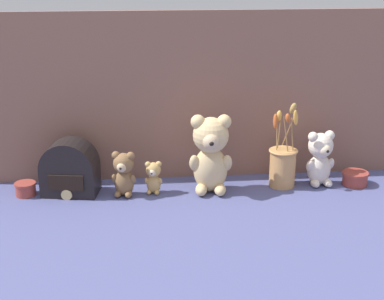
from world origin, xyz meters
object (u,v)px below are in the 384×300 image
teddy_bear_medium (320,157)px  teddy_bear_tiny (153,177)px  vintage_radio (70,171)px  decorative_tin_short (355,178)px  teddy_bear_small (124,173)px  decorative_tin_tall (26,189)px  teddy_bear_large (211,152)px  flower_vase (283,164)px

teddy_bear_medium → teddy_bear_tiny: (-0.66, -0.03, -0.05)m
teddy_bear_medium → vintage_radio: 0.98m
decorative_tin_short → teddy_bear_small: bearing=-178.4°
decorative_tin_tall → teddy_bear_medium: bearing=0.1°
teddy_bear_small → decorative_tin_short: teddy_bear_small is taller
teddy_bear_medium → decorative_tin_tall: (-1.15, -0.00, -0.09)m
teddy_bear_large → flower_vase: bearing=6.8°
teddy_bear_large → vintage_radio: (-0.54, 0.03, -0.07)m
teddy_bear_tiny → vintage_radio: size_ratio=0.57×
teddy_bear_medium → decorative_tin_short: 0.17m
teddy_bear_large → vintage_radio: bearing=176.4°
teddy_bear_large → decorative_tin_tall: size_ratio=3.81×
teddy_bear_tiny → decorative_tin_tall: size_ratio=1.60×
teddy_bear_medium → teddy_bear_tiny: teddy_bear_medium is taller
teddy_bear_tiny → vintage_radio: vintage_radio is taller
flower_vase → teddy_bear_tiny: bearing=-176.7°
teddy_bear_tiny → decorative_tin_tall: bearing=177.3°
teddy_bear_small → vintage_radio: (-0.20, 0.04, -0.00)m
teddy_bear_small → flower_vase: (0.62, 0.04, 0.00)m
teddy_bear_medium → decorative_tin_short: (0.14, -0.01, -0.09)m
teddy_bear_medium → flower_vase: bearing=178.7°
teddy_bear_large → decorative_tin_short: size_ratio=2.98×
teddy_bear_medium → flower_vase: flower_vase is taller
teddy_bear_medium → decorative_tin_short: bearing=-5.1°
decorative_tin_tall → teddy_bear_small: bearing=-5.5°
vintage_radio → teddy_bear_large: bearing=-3.6°
teddy_bear_small → decorative_tin_tall: (-0.38, 0.04, -0.07)m
teddy_bear_small → vintage_radio: vintage_radio is taller
flower_vase → teddy_bear_large: bearing=-173.2°
teddy_bear_large → teddy_bear_medium: teddy_bear_large is taller
teddy_bear_large → decorative_tin_tall: 0.72m
teddy_bear_tiny → teddy_bear_small: bearing=-173.5°
teddy_bear_large → teddy_bear_small: size_ratio=1.75×
decorative_tin_tall → teddy_bear_tiny: bearing=-2.7°
vintage_radio → decorative_tin_tall: (-0.17, -0.01, -0.06)m
teddy_bear_medium → vintage_radio: size_ratio=0.98×
teddy_bear_large → teddy_bear_small: 0.34m
teddy_bear_medium → decorative_tin_short: size_ratio=2.14×
decorative_tin_short → vintage_radio: bearing=179.2°
flower_vase → vintage_radio: size_ratio=1.45×
teddy_bear_small → decorative_tin_tall: teddy_bear_small is taller
vintage_radio → decorative_tin_tall: 0.18m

